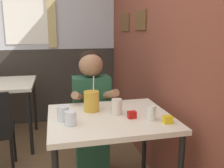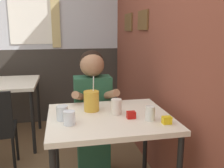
{
  "view_description": "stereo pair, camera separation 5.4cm",
  "coord_description": "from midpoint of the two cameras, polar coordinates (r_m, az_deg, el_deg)",
  "views": [
    {
      "loc": [
        0.23,
        -1.39,
        1.39
      ],
      "look_at": [
        0.66,
        0.44,
        0.97
      ],
      "focal_mm": 40.0,
      "sensor_mm": 36.0,
      "label": 1
    },
    {
      "loc": [
        0.28,
        -1.4,
        1.39
      ],
      "look_at": [
        0.66,
        0.44,
        0.97
      ],
      "focal_mm": 40.0,
      "sensor_mm": 36.0,
      "label": 2
    }
  ],
  "objects": [
    {
      "name": "brick_wall_right",
      "position": [
        2.73,
        8.04,
        11.58
      ],
      "size": [
        0.08,
        4.36,
        2.7
      ],
      "color": "brown",
      "rests_on": "ground_plane"
    },
    {
      "name": "back_wall",
      "position": [
        3.79,
        -15.9,
        11.52
      ],
      "size": [
        5.27,
        0.09,
        2.7
      ],
      "color": "silver",
      "rests_on": "ground_plane"
    },
    {
      "name": "main_table",
      "position": [
        1.86,
        0.25,
        -9.62
      ],
      "size": [
        0.88,
        0.75,
        0.77
      ],
      "color": "beige",
      "rests_on": "ground_plane"
    },
    {
      "name": "background_table",
      "position": [
        3.24,
        -22.49,
        -1.08
      ],
      "size": [
        0.72,
        0.82,
        0.77
      ],
      "color": "beige",
      "rests_on": "ground_plane"
    },
    {
      "name": "person_seated",
      "position": [
        2.37,
        -3.75,
        -5.66
      ],
      "size": [
        0.42,
        0.42,
        1.2
      ],
      "color": "#235138",
      "rests_on": "ground_plane"
    },
    {
      "name": "cocktail_pitcher",
      "position": [
        1.92,
        -3.93,
        -3.89
      ],
      "size": [
        0.12,
        0.12,
        0.27
      ],
      "color": "gold",
      "rests_on": "main_table"
    },
    {
      "name": "glass_near_pitcher",
      "position": [
        1.67,
        -8.82,
        -7.67
      ],
      "size": [
        0.08,
        0.08,
        0.09
      ],
      "color": "silver",
      "rests_on": "main_table"
    },
    {
      "name": "glass_center",
      "position": [
        1.75,
        9.58,
        -6.62
      ],
      "size": [
        0.06,
        0.06,
        0.1
      ],
      "color": "silver",
      "rests_on": "main_table"
    },
    {
      "name": "glass_far_side",
      "position": [
        1.85,
        1.84,
        -5.19
      ],
      "size": [
        0.08,
        0.08,
        0.11
      ],
      "color": "silver",
      "rests_on": "main_table"
    },
    {
      "name": "glass_by_brick",
      "position": [
        1.76,
        -10.43,
        -6.54
      ],
      "size": [
        0.08,
        0.08,
        0.1
      ],
      "color": "silver",
      "rests_on": "main_table"
    },
    {
      "name": "condiment_ketchup",
      "position": [
        1.78,
        5.27,
        -7.06
      ],
      "size": [
        0.06,
        0.04,
        0.05
      ],
      "color": "#B7140F",
      "rests_on": "main_table"
    },
    {
      "name": "condiment_mustard",
      "position": [
        1.72,
        13.3,
        -8.05
      ],
      "size": [
        0.06,
        0.04,
        0.05
      ],
      "color": "yellow",
      "rests_on": "main_table"
    }
  ]
}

